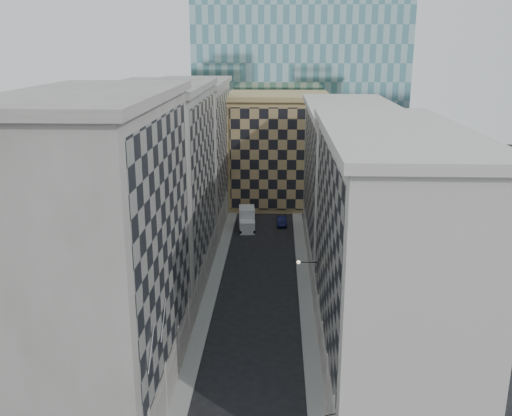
# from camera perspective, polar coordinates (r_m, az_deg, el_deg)

# --- Properties ---
(sidewalk_west) EXTENTS (1.50, 100.00, 0.15)m
(sidewalk_west) POSITION_cam_1_polar(r_m,az_deg,el_deg) (64.48, -4.53, -8.39)
(sidewalk_west) COLOR gray
(sidewalk_west) RESTS_ON ground
(sidewalk_east) EXTENTS (1.50, 100.00, 0.15)m
(sidewalk_east) POSITION_cam_1_polar(r_m,az_deg,el_deg) (64.14, 4.94, -8.54)
(sidewalk_east) COLOR gray
(sidewalk_east) RESTS_ON ground
(bldg_left_a) EXTENTS (10.80, 22.80, 23.70)m
(bldg_left_a) POSITION_cam_1_polar(r_m,az_deg,el_deg) (43.94, -15.10, -4.38)
(bldg_left_a) COLOR gray
(bldg_left_a) RESTS_ON ground
(bldg_left_b) EXTENTS (10.80, 22.80, 22.70)m
(bldg_left_b) POSITION_cam_1_polar(r_m,az_deg,el_deg) (64.46, -9.42, 2.04)
(bldg_left_b) COLOR gray
(bldg_left_b) RESTS_ON ground
(bldg_left_c) EXTENTS (10.80, 22.80, 21.70)m
(bldg_left_c) POSITION_cam_1_polar(r_m,az_deg,el_deg) (85.72, -6.50, 5.31)
(bldg_left_c) COLOR gray
(bldg_left_c) RESTS_ON ground
(bldg_right_a) EXTENTS (10.80, 26.80, 20.70)m
(bldg_right_a) POSITION_cam_1_polar(r_m,az_deg,el_deg) (47.07, 12.92, -4.78)
(bldg_right_a) COLOR beige
(bldg_right_a) RESTS_ON ground
(bldg_right_b) EXTENTS (10.80, 28.80, 19.70)m
(bldg_right_b) POSITION_cam_1_polar(r_m,az_deg,el_deg) (72.76, 9.16, 2.47)
(bldg_right_b) COLOR beige
(bldg_right_b) RESTS_ON ground
(tan_block) EXTENTS (16.80, 14.80, 18.80)m
(tan_block) POSITION_cam_1_polar(r_m,az_deg,el_deg) (97.66, 2.20, 5.90)
(tan_block) COLOR tan
(tan_block) RESTS_ON ground
(church_tower) EXTENTS (7.20, 7.20, 51.50)m
(church_tower) POSITION_cam_1_polar(r_m,az_deg,el_deg) (110.23, 1.24, 16.24)
(church_tower) COLOR #2F2A24
(church_tower) RESTS_ON ground
(flagpoles_left) EXTENTS (0.10, 6.33, 2.33)m
(flagpoles_left) POSITION_cam_1_polar(r_m,az_deg,el_deg) (39.86, -9.81, -12.27)
(flagpoles_left) COLOR gray
(flagpoles_left) RESTS_ON ground
(bracket_lamp) EXTENTS (1.98, 0.36, 0.36)m
(bracket_lamp) POSITION_cam_1_polar(r_m,az_deg,el_deg) (56.18, 4.46, -5.42)
(bracket_lamp) COLOR black
(bracket_lamp) RESTS_ON ground
(box_truck) EXTENTS (2.74, 5.82, 3.10)m
(box_truck) POSITION_cam_1_polar(r_m,az_deg,el_deg) (85.28, -0.91, -1.21)
(box_truck) COLOR silver
(box_truck) RESTS_ON ground
(dark_car) EXTENTS (1.57, 4.10, 1.33)m
(dark_car) POSITION_cam_1_polar(r_m,az_deg,el_deg) (87.27, 2.58, -1.29)
(dark_car) COLOR #0E0F34
(dark_car) RESTS_ON ground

